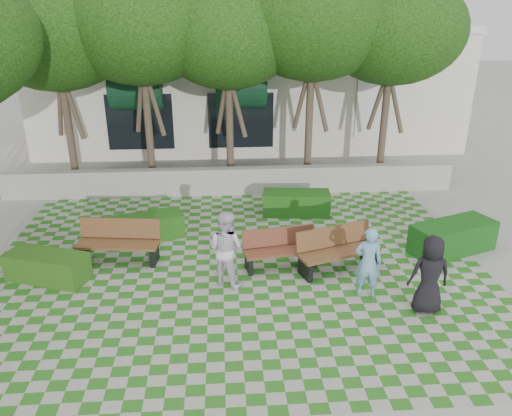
{
  "coord_description": "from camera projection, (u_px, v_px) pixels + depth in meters",
  "views": [
    {
      "loc": [
        -0.27,
        -9.61,
        6.03
      ],
      "look_at": [
        0.5,
        1.5,
        1.4
      ],
      "focal_mm": 35.0,
      "sensor_mm": 36.0,
      "label": 1
    }
  ],
  "objects": [
    {
      "name": "ground",
      "position": [
        238.0,
        292.0,
        11.18
      ],
      "size": [
        90.0,
        90.0,
        0.0
      ],
      "primitive_type": "plane",
      "color": "gray",
      "rests_on": "ground"
    },
    {
      "name": "lawn",
      "position": [
        237.0,
        269.0,
        12.1
      ],
      "size": [
        12.0,
        12.0,
        0.0
      ],
      "primitive_type": "plane",
      "color": "#2B721E",
      "rests_on": "ground"
    },
    {
      "name": "retaining_wall",
      "position": [
        231.0,
        181.0,
        16.72
      ],
      "size": [
        15.0,
        0.36,
        0.9
      ],
      "primitive_type": "cube",
      "color": "#9E9B93",
      "rests_on": "ground"
    },
    {
      "name": "bench_east",
      "position": [
        337.0,
        250.0,
        11.95
      ],
      "size": [
        2.11,
        1.28,
        1.05
      ],
      "rotation": [
        0.0,
        0.0,
        0.33
      ],
      "color": "brown",
      "rests_on": "ground"
    },
    {
      "name": "bench_mid",
      "position": [
        280.0,
        249.0,
        12.1
      ],
      "size": [
        1.88,
        0.89,
        0.95
      ],
      "rotation": [
        0.0,
        0.0,
        0.17
      ],
      "color": "brown",
      "rests_on": "ground"
    },
    {
      "name": "bench_west",
      "position": [
        119.0,
        242.0,
        12.34
      ],
      "size": [
        2.07,
        0.91,
        1.05
      ],
      "rotation": [
        0.0,
        0.0,
        -0.12
      ],
      "color": "brown",
      "rests_on": "ground"
    },
    {
      "name": "hedge_east",
      "position": [
        453.0,
        237.0,
        12.87
      ],
      "size": [
        2.41,
        1.64,
        0.78
      ],
      "primitive_type": "cube",
      "rotation": [
        0.0,
        0.0,
        0.37
      ],
      "color": "#124413",
      "rests_on": "ground"
    },
    {
      "name": "hedge_midright",
      "position": [
        296.0,
        203.0,
        15.15
      ],
      "size": [
        2.08,
        1.01,
        0.7
      ],
      "primitive_type": "cube",
      "rotation": [
        0.0,
        0.0,
        -0.1
      ],
      "color": "#184B14",
      "rests_on": "ground"
    },
    {
      "name": "hedge_midleft",
      "position": [
        147.0,
        227.0,
        13.57
      ],
      "size": [
        2.06,
        1.35,
        0.67
      ],
      "primitive_type": "cube",
      "rotation": [
        0.0,
        0.0,
        0.33
      ],
      "color": "#1B4B14",
      "rests_on": "ground"
    },
    {
      "name": "hedge_west",
      "position": [
        47.0,
        267.0,
        11.57
      ],
      "size": [
        2.03,
        1.35,
        0.66
      ],
      "primitive_type": "cube",
      "rotation": [
        0.0,
        0.0,
        -0.34
      ],
      "color": "#224C14",
      "rests_on": "ground"
    },
    {
      "name": "person_blue",
      "position": [
        368.0,
        262.0,
        10.75
      ],
      "size": [
        0.67,
        0.51,
        1.63
      ],
      "primitive_type": "imported",
      "rotation": [
        0.0,
        0.0,
        2.93
      ],
      "color": "#6DA3C7",
      "rests_on": "ground"
    },
    {
      "name": "person_dark",
      "position": [
        430.0,
        275.0,
        10.2
      ],
      "size": [
        0.86,
        0.58,
        1.7
      ],
      "primitive_type": "imported",
      "rotation": [
        0.0,
        0.0,
        3.09
      ],
      "color": "black",
      "rests_on": "ground"
    },
    {
      "name": "person_white",
      "position": [
        226.0,
        248.0,
        11.21
      ],
      "size": [
        1.09,
        1.03,
        1.78
      ],
      "primitive_type": "imported",
      "rotation": [
        0.0,
        0.0,
        2.58
      ],
      "color": "silver",
      "rests_on": "ground"
    },
    {
      "name": "tree_row",
      "position": [
        165.0,
        33.0,
        14.56
      ],
      "size": [
        17.7,
        13.4,
        7.41
      ],
      "color": "#47382B",
      "rests_on": "ground"
    },
    {
      "name": "building",
      "position": [
        247.0,
        82.0,
        23.24
      ],
      "size": [
        18.0,
        8.92,
        5.15
      ],
      "color": "silver",
      "rests_on": "ground"
    }
  ]
}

